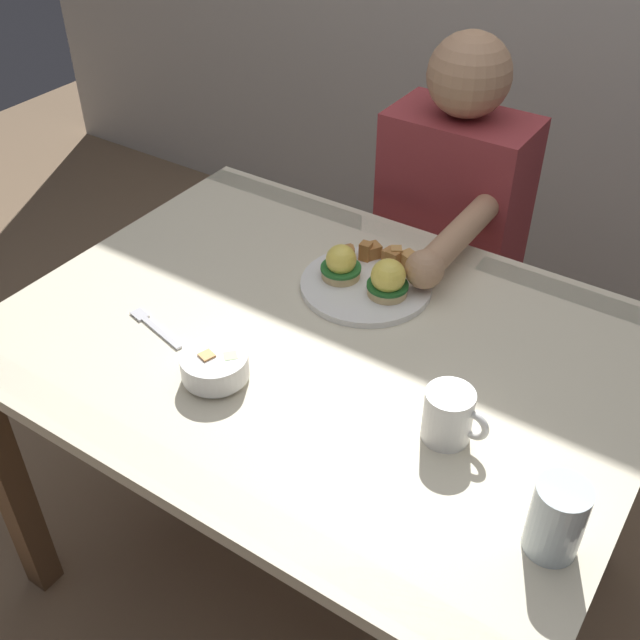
{
  "coord_description": "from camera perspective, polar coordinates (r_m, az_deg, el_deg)",
  "views": [
    {
      "loc": [
        0.61,
        -0.93,
        1.66
      ],
      "look_at": [
        -0.01,
        0.0,
        0.78
      ],
      "focal_mm": 42.79,
      "sensor_mm": 36.0,
      "label": 1
    }
  ],
  "objects": [
    {
      "name": "dining_table",
      "position": [
        1.51,
        0.18,
        -4.43
      ],
      "size": [
        1.2,
        0.9,
        0.74
      ],
      "color": "beige",
      "rests_on": "ground_plane"
    },
    {
      "name": "eggs_benedict_plate",
      "position": [
        1.56,
        3.56,
        3.21
      ],
      "size": [
        0.27,
        0.27,
        0.09
      ],
      "color": "white",
      "rests_on": "dining_table"
    },
    {
      "name": "ground_plane",
      "position": [
        2.0,
        0.14,
        -17.94
      ],
      "size": [
        6.0,
        6.0,
        0.0
      ],
      "primitive_type": "plane",
      "color": "#7F664C"
    },
    {
      "name": "diner_person",
      "position": [
        1.94,
        9.44,
        6.35
      ],
      "size": [
        0.34,
        0.54,
        1.14
      ],
      "color": "#33333D",
      "rests_on": "ground_plane"
    },
    {
      "name": "fork",
      "position": [
        1.5,
        -12.35,
        -0.46
      ],
      "size": [
        0.15,
        0.06,
        0.0
      ],
      "color": "silver",
      "rests_on": "dining_table"
    },
    {
      "name": "coffee_mug",
      "position": [
        1.24,
        9.66,
        -6.97
      ],
      "size": [
        0.11,
        0.08,
        0.09
      ],
      "color": "white",
      "rests_on": "dining_table"
    },
    {
      "name": "water_glass_near",
      "position": [
        1.13,
        17.21,
        -14.28
      ],
      "size": [
        0.08,
        0.08,
        0.12
      ],
      "color": "silver",
      "rests_on": "dining_table"
    },
    {
      "name": "fruit_bowl",
      "position": [
        1.35,
        -7.86,
        -3.47
      ],
      "size": [
        0.12,
        0.12,
        0.06
      ],
      "color": "white",
      "rests_on": "dining_table"
    }
  ]
}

